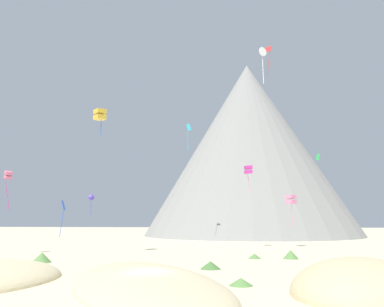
% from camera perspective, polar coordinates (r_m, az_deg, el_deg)
% --- Properties ---
extents(ground_plane, '(400.00, 400.00, 0.00)m').
position_cam_1_polar(ground_plane, '(26.78, -6.50, -19.89)').
color(ground_plane, beige).
extents(dune_foreground_right, '(13.01, 15.17, 4.36)m').
position_cam_1_polar(dune_foreground_right, '(28.44, 23.94, -18.54)').
color(dune_foreground_right, '#C6B284').
rests_on(dune_foreground_right, ground_plane).
extents(dune_midground, '(18.80, 24.37, 2.58)m').
position_cam_1_polar(dune_midground, '(28.31, -7.20, -19.33)').
color(dune_midground, '#CCBA8E').
rests_on(dune_midground, ground_plane).
extents(bush_near_right, '(1.96, 1.96, 0.53)m').
position_cam_1_polar(bush_near_right, '(28.78, 7.39, -18.63)').
color(bush_near_right, '#568442').
rests_on(bush_near_right, ground_plane).
extents(bush_far_right, '(2.28, 2.28, 1.06)m').
position_cam_1_polar(bush_far_right, '(48.39, 14.65, -14.50)').
color(bush_far_right, '#568442').
rests_on(bush_far_right, ground_plane).
extents(bush_low_patch, '(2.18, 2.18, 1.09)m').
position_cam_1_polar(bush_low_patch, '(46.16, -21.70, -14.35)').
color(bush_low_patch, '#568442').
rests_on(bush_low_patch, ground_plane).
extents(bush_scatter_east, '(2.55, 2.55, 0.73)m').
position_cam_1_polar(bush_scatter_east, '(37.62, 2.81, -16.46)').
color(bush_scatter_east, '#477238').
rests_on(bush_scatter_east, ground_plane).
extents(bush_far_left, '(1.66, 1.66, 0.59)m').
position_cam_1_polar(bush_far_left, '(47.89, 9.41, -15.01)').
color(bush_far_left, '#568442').
rests_on(bush_far_left, ground_plane).
extents(rock_massif, '(71.72, 71.72, 52.98)m').
position_cam_1_polar(rock_massif, '(117.02, 8.43, 0.58)').
color(rock_massif, gray).
rests_on(rock_massif, ground_plane).
extents(kite_pink_low, '(1.97, 1.98, 5.46)m').
position_cam_1_polar(kite_pink_low, '(67.58, 14.67, -6.73)').
color(kite_pink_low, pink).
extents(kite_magenta_low, '(1.46, 1.42, 4.47)m').
position_cam_1_polar(kite_magenta_low, '(65.25, 8.49, -2.44)').
color(kite_magenta_low, '#D1339E').
extents(kite_indigo_low, '(1.42, 1.05, 4.61)m').
position_cam_1_polar(kite_indigo_low, '(87.54, -14.93, -6.43)').
color(kite_indigo_low, '#5138B2').
extents(kite_blue_low, '(0.57, 0.78, 5.34)m').
position_cam_1_polar(kite_blue_low, '(59.51, -18.89, -8.10)').
color(kite_blue_low, blue).
extents(kite_gold_mid, '(1.92, 1.92, 3.64)m').
position_cam_1_polar(kite_gold_mid, '(54.56, -13.72, 5.71)').
color(kite_gold_mid, gold).
extents(kite_cyan_mid, '(1.07, 0.63, 5.51)m').
position_cam_1_polar(kite_cyan_mid, '(77.88, -0.53, 3.41)').
color(kite_cyan_mid, '#33BCDB').
extents(kite_white_high, '(1.14, 0.84, 4.98)m').
position_cam_1_polar(kite_white_high, '(51.52, 10.55, 14.64)').
color(kite_white_high, white).
extents(kite_green_mid, '(0.68, 0.87, 1.30)m').
position_cam_1_polar(kite_green_mid, '(76.16, 18.47, -0.49)').
color(kite_green_mid, green).
extents(kite_rainbow_low, '(1.26, 1.25, 5.30)m').
position_cam_1_polar(kite_rainbow_low, '(57.42, -25.96, -3.05)').
color(kite_rainbow_low, '#E5668C').
extents(kite_red_high, '(1.02, 0.61, 5.38)m').
position_cam_1_polar(kite_red_high, '(67.27, 11.46, 14.49)').
color(kite_red_high, red).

